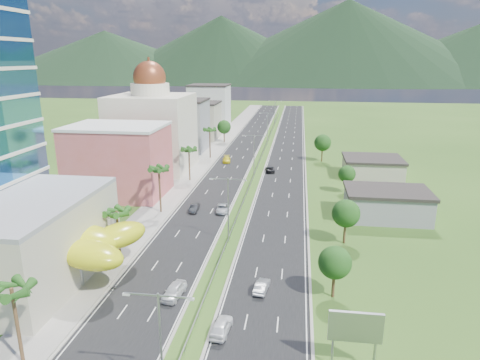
% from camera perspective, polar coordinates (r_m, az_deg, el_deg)
% --- Properties ---
extents(ground, '(500.00, 500.00, 0.00)m').
position_cam_1_polar(ground, '(63.06, -3.05, -11.87)').
color(ground, '#2D5119').
rests_on(ground, ground).
extents(road_left, '(11.00, 260.00, 0.04)m').
position_cam_1_polar(road_left, '(148.78, 0.60, 4.60)').
color(road_left, black).
rests_on(road_left, ground).
extents(road_right, '(11.00, 260.00, 0.04)m').
position_cam_1_polar(road_right, '(147.68, 6.40, 4.42)').
color(road_right, black).
rests_on(road_right, ground).
extents(sidewalk_left, '(7.00, 260.00, 0.12)m').
position_cam_1_polar(sidewalk_left, '(150.24, -3.01, 4.71)').
color(sidewalk_left, gray).
rests_on(sidewalk_left, ground).
extents(median_guardrail, '(0.10, 216.06, 0.76)m').
position_cam_1_polar(median_guardrail, '(130.36, 2.88, 3.22)').
color(median_guardrail, gray).
rests_on(median_guardrail, ground).
extents(streetlight_median_a, '(6.04, 0.25, 11.00)m').
position_cam_1_polar(streetlight_median_a, '(38.92, -10.55, -20.02)').
color(streetlight_median_a, gray).
rests_on(streetlight_median_a, ground).
extents(streetlight_median_b, '(6.04, 0.25, 11.00)m').
position_cam_1_polar(streetlight_median_b, '(69.41, -1.59, -3.10)').
color(streetlight_median_b, gray).
rests_on(streetlight_median_b, ground).
extents(streetlight_median_c, '(6.04, 0.25, 11.00)m').
position_cam_1_polar(streetlight_median_c, '(107.66, 1.88, 3.83)').
color(streetlight_median_c, gray).
rests_on(streetlight_median_c, ground).
extents(streetlight_median_d, '(6.04, 0.25, 11.00)m').
position_cam_1_polar(streetlight_median_d, '(151.78, 3.68, 7.38)').
color(streetlight_median_d, gray).
rests_on(streetlight_median_d, ground).
extents(streetlight_median_e, '(6.04, 0.25, 11.00)m').
position_cam_1_polar(streetlight_median_e, '(196.30, 4.68, 9.32)').
color(streetlight_median_e, gray).
rests_on(streetlight_median_e, ground).
extents(lime_canopy, '(18.00, 15.00, 7.40)m').
position_cam_1_polar(lime_canopy, '(64.18, -21.82, -7.63)').
color(lime_canopy, '#B9BF12').
rests_on(lime_canopy, ground).
extents(pink_shophouse, '(20.00, 15.00, 15.00)m').
position_cam_1_polar(pink_shophouse, '(97.49, -15.89, 2.38)').
color(pink_shophouse, '#C45750').
rests_on(pink_shophouse, ground).
extents(domed_building, '(20.00, 20.00, 28.70)m').
position_cam_1_polar(domed_building, '(117.75, -11.61, 6.85)').
color(domed_building, beige).
rests_on(domed_building, ground).
extents(midrise_grey, '(16.00, 15.00, 16.00)m').
position_cam_1_polar(midrise_grey, '(141.53, -7.83, 7.15)').
color(midrise_grey, gray).
rests_on(midrise_grey, ground).
extents(midrise_beige, '(16.00, 15.00, 13.00)m').
position_cam_1_polar(midrise_beige, '(162.81, -5.74, 7.83)').
color(midrise_beige, '#B5AD95').
rests_on(midrise_beige, ground).
extents(midrise_white, '(16.00, 15.00, 18.00)m').
position_cam_1_polar(midrise_white, '(184.75, -4.09, 9.62)').
color(midrise_white, silver).
rests_on(midrise_white, ground).
extents(billboard, '(5.20, 0.35, 6.20)m').
position_cam_1_polar(billboard, '(44.84, 15.13, -18.58)').
color(billboard, gray).
rests_on(billboard, ground).
extents(shed_near, '(15.00, 10.00, 5.00)m').
position_cam_1_polar(shed_near, '(85.85, 18.97, -3.20)').
color(shed_near, gray).
rests_on(shed_near, ground).
extents(shed_far, '(14.00, 12.00, 4.40)m').
position_cam_1_polar(shed_far, '(114.63, 17.23, 1.53)').
color(shed_far, '#B5AD95').
rests_on(shed_far, ground).
extents(palm_tree_a, '(3.60, 3.60, 9.10)m').
position_cam_1_polar(palm_tree_a, '(47.14, -28.13, -13.12)').
color(palm_tree_a, '#47301C').
rests_on(palm_tree_a, ground).
extents(palm_tree_b, '(3.60, 3.60, 8.10)m').
position_cam_1_polar(palm_tree_b, '(66.40, -16.11, -4.37)').
color(palm_tree_b, '#47301C').
rests_on(palm_tree_b, ground).
extents(palm_tree_c, '(3.60, 3.60, 9.60)m').
position_cam_1_polar(palm_tree_c, '(83.75, -10.77, 1.23)').
color(palm_tree_c, '#47301C').
rests_on(palm_tree_c, ground).
extents(palm_tree_d, '(3.60, 3.60, 8.60)m').
position_cam_1_polar(palm_tree_d, '(105.41, -6.83, 3.90)').
color(palm_tree_d, '#47301C').
rests_on(palm_tree_d, ground).
extents(palm_tree_e, '(3.60, 3.60, 9.40)m').
position_cam_1_polar(palm_tree_e, '(129.17, -4.06, 6.55)').
color(palm_tree_e, '#47301C').
rests_on(palm_tree_e, ground).
extents(leafy_tree_lfar, '(4.90, 4.90, 8.05)m').
position_cam_1_polar(leafy_tree_lfar, '(153.84, -2.13, 7.08)').
color(leafy_tree_lfar, '#47301C').
rests_on(leafy_tree_lfar, ground).
extents(leafy_tree_ra, '(4.20, 4.20, 6.90)m').
position_cam_1_polar(leafy_tree_ra, '(55.72, 12.53, -10.71)').
color(leafy_tree_ra, '#47301C').
rests_on(leafy_tree_ra, ground).
extents(leafy_tree_rb, '(4.55, 4.55, 7.47)m').
position_cam_1_polar(leafy_tree_rb, '(71.43, 13.95, -4.36)').
color(leafy_tree_rb, '#47301C').
rests_on(leafy_tree_rb, ground).
extents(leafy_tree_rc, '(3.85, 3.85, 6.33)m').
position_cam_1_polar(leafy_tree_rc, '(98.58, 14.07, 0.78)').
color(leafy_tree_rc, '#47301C').
rests_on(leafy_tree_rc, ground).
extents(leafy_tree_rd, '(4.90, 4.90, 8.05)m').
position_cam_1_polar(leafy_tree_rd, '(127.15, 10.96, 4.90)').
color(leafy_tree_rd, '#47301C').
rests_on(leafy_tree_rd, ground).
extents(mountain_ridge, '(860.00, 140.00, 90.00)m').
position_cam_1_polar(mountain_ridge, '(507.92, 13.70, 12.26)').
color(mountain_ridge, black).
rests_on(mountain_ridge, ground).
extents(car_white_near_left, '(2.60, 5.06, 1.65)m').
position_cam_1_polar(car_white_near_left, '(56.89, -8.78, -14.39)').
color(car_white_near_left, silver).
rests_on(car_white_near_left, road_left).
extents(car_dark_left, '(1.69, 4.35, 1.41)m').
position_cam_1_polar(car_dark_left, '(85.48, -6.11, -3.71)').
color(car_dark_left, black).
rests_on(car_dark_left, road_left).
extents(car_silver_mid_left, '(2.74, 5.23, 1.40)m').
position_cam_1_polar(car_silver_mid_left, '(84.80, -2.35, -3.80)').
color(car_silver_mid_left, '#ABAFB3').
rests_on(car_silver_mid_left, road_left).
extents(car_yellow_far_left, '(2.95, 5.67, 1.57)m').
position_cam_1_polar(car_yellow_far_left, '(124.96, -1.80, 2.76)').
color(car_yellow_far_left, yellow).
rests_on(car_yellow_far_left, road_left).
extents(car_white_near_right, '(2.24, 4.74, 1.57)m').
position_cam_1_polar(car_white_near_right, '(50.09, -2.50, -18.90)').
color(car_white_near_right, white).
rests_on(car_white_near_right, road_right).
extents(car_silver_right, '(2.01, 4.34, 1.38)m').
position_cam_1_polar(car_silver_right, '(57.63, 2.92, -13.93)').
color(car_silver_right, '#A1A4A9').
rests_on(car_silver_right, road_right).
extents(car_dark_far_right, '(2.95, 5.18, 1.36)m').
position_cam_1_polar(car_dark_far_right, '(114.52, 4.01, 1.44)').
color(car_dark_far_right, black).
rests_on(car_dark_far_right, road_right).
extents(motorcycle, '(0.80, 2.01, 1.25)m').
position_cam_1_polar(motorcycle, '(59.74, -16.54, -13.55)').
color(motorcycle, black).
rests_on(motorcycle, road_left).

